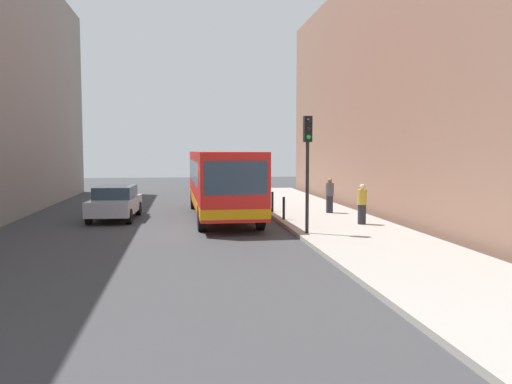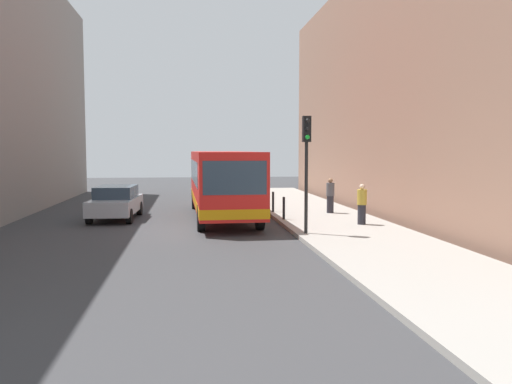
{
  "view_description": "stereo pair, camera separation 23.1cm",
  "coord_description": "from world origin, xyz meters",
  "px_view_note": "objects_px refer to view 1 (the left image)",
  "views": [
    {
      "loc": [
        -0.78,
        -20.19,
        3.06
      ],
      "look_at": [
        2.28,
        1.62,
        1.32
      ],
      "focal_mm": 36.94,
      "sensor_mm": 36.0,
      "label": 1
    },
    {
      "loc": [
        -0.55,
        -20.22,
        3.06
      ],
      "look_at": [
        2.28,
        1.62,
        1.32
      ],
      "focal_mm": 36.94,
      "sensor_mm": 36.0,
      "label": 2
    }
  ],
  "objects_px": {
    "bus": "(221,180)",
    "bollard_near": "(284,208)",
    "car_beside_bus": "(115,202)",
    "traffic_light": "(308,152)",
    "bollard_mid": "(272,202)",
    "pedestrian_near_signal": "(362,204)",
    "pedestrian_mid_sidewalk": "(330,196)"
  },
  "relations": [
    {
      "from": "bus",
      "to": "bollard_mid",
      "type": "bearing_deg",
      "value": -166.68
    },
    {
      "from": "bus",
      "to": "bollard_near",
      "type": "height_order",
      "value": "bus"
    },
    {
      "from": "bollard_near",
      "to": "pedestrian_mid_sidewalk",
      "type": "height_order",
      "value": "pedestrian_mid_sidewalk"
    },
    {
      "from": "bus",
      "to": "pedestrian_mid_sidewalk",
      "type": "relative_size",
      "value": 6.85
    },
    {
      "from": "traffic_light",
      "to": "pedestrian_mid_sidewalk",
      "type": "distance_m",
      "value": 6.63
    },
    {
      "from": "bollard_mid",
      "to": "car_beside_bus",
      "type": "bearing_deg",
      "value": -174.4
    },
    {
      "from": "bus",
      "to": "bollard_near",
      "type": "distance_m",
      "value": 3.48
    },
    {
      "from": "car_beside_bus",
      "to": "bollard_near",
      "type": "xyz_separation_m",
      "value": [
        7.19,
        -2.12,
        -0.16
      ]
    },
    {
      "from": "traffic_light",
      "to": "bollard_near",
      "type": "distance_m",
      "value": 4.47
    },
    {
      "from": "bus",
      "to": "traffic_light",
      "type": "height_order",
      "value": "traffic_light"
    },
    {
      "from": "bollard_near",
      "to": "bollard_mid",
      "type": "relative_size",
      "value": 1.0
    },
    {
      "from": "car_beside_bus",
      "to": "bollard_mid",
      "type": "height_order",
      "value": "car_beside_bus"
    },
    {
      "from": "traffic_light",
      "to": "pedestrian_near_signal",
      "type": "distance_m",
      "value": 3.89
    },
    {
      "from": "traffic_light",
      "to": "bollard_near",
      "type": "xyz_separation_m",
      "value": [
        -0.1,
        3.78,
        -2.38
      ]
    },
    {
      "from": "traffic_light",
      "to": "car_beside_bus",
      "type": "bearing_deg",
      "value": 141.03
    },
    {
      "from": "bollard_mid",
      "to": "traffic_light",
      "type": "bearing_deg",
      "value": -89.13
    },
    {
      "from": "bus",
      "to": "traffic_light",
      "type": "xyz_separation_m",
      "value": [
        2.57,
        -5.97,
        1.28
      ]
    },
    {
      "from": "bollard_near",
      "to": "pedestrian_near_signal",
      "type": "height_order",
      "value": "pedestrian_near_signal"
    },
    {
      "from": "car_beside_bus",
      "to": "traffic_light",
      "type": "xyz_separation_m",
      "value": [
        7.29,
        -5.9,
        2.22
      ]
    },
    {
      "from": "car_beside_bus",
      "to": "traffic_light",
      "type": "bearing_deg",
      "value": 143.93
    },
    {
      "from": "bollard_near",
      "to": "pedestrian_mid_sidewalk",
      "type": "distance_m",
      "value": 3.28
    },
    {
      "from": "pedestrian_near_signal",
      "to": "bollard_near",
      "type": "bearing_deg",
      "value": -72.07
    },
    {
      "from": "bollard_mid",
      "to": "bus",
      "type": "bearing_deg",
      "value": -165.65
    },
    {
      "from": "traffic_light",
      "to": "pedestrian_mid_sidewalk",
      "type": "bearing_deg",
      "value": 66.92
    },
    {
      "from": "pedestrian_near_signal",
      "to": "bus",
      "type": "bearing_deg",
      "value": -75.84
    },
    {
      "from": "traffic_light",
      "to": "bollard_mid",
      "type": "bearing_deg",
      "value": 90.87
    },
    {
      "from": "bollard_near",
      "to": "pedestrian_near_signal",
      "type": "bearing_deg",
      "value": -33.9
    },
    {
      "from": "bus",
      "to": "pedestrian_near_signal",
      "type": "bearing_deg",
      "value": 141.3
    },
    {
      "from": "traffic_light",
      "to": "pedestrian_near_signal",
      "type": "xyz_separation_m",
      "value": [
        2.68,
        1.92,
        -2.07
      ]
    },
    {
      "from": "traffic_light",
      "to": "bollard_mid",
      "type": "relative_size",
      "value": 4.32
    },
    {
      "from": "traffic_light",
      "to": "pedestrian_mid_sidewalk",
      "type": "relative_size",
      "value": 2.54
    },
    {
      "from": "pedestrian_mid_sidewalk",
      "to": "car_beside_bus",
      "type": "bearing_deg",
      "value": 63.09
    }
  ]
}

